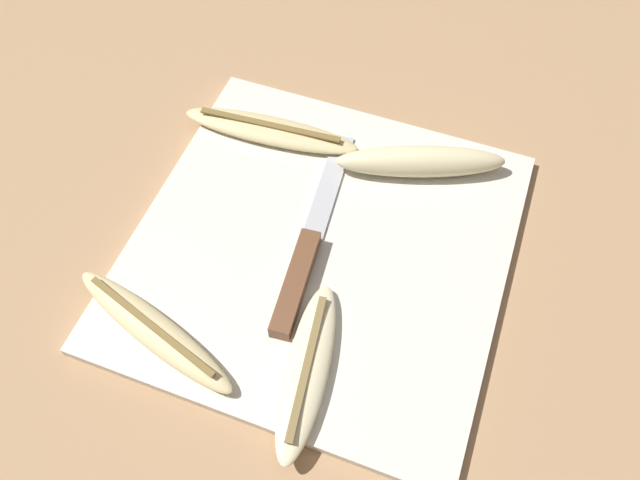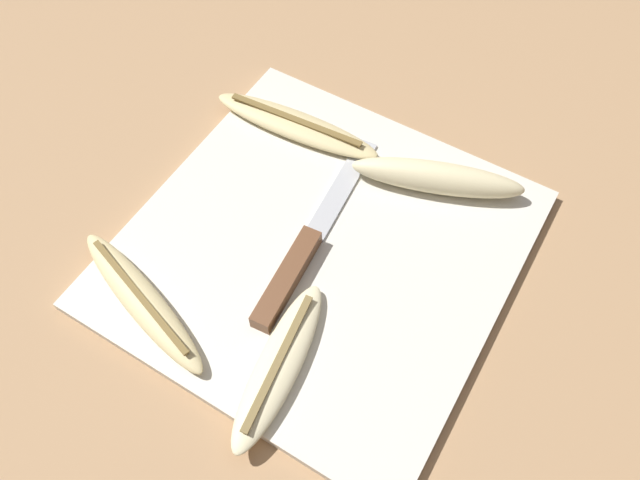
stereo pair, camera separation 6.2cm
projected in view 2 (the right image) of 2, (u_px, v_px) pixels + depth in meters
name	position (u px, v px, depth m)	size (l,w,h in m)	color
ground_plane	(320.00, 251.00, 0.64)	(4.00, 4.00, 0.00)	tan
cutting_board	(320.00, 248.00, 0.63)	(0.37, 0.38, 0.01)	silver
knife	(298.00, 260.00, 0.61)	(0.04, 0.25, 0.02)	brown
banana_cream_curved	(437.00, 178.00, 0.65)	(0.18, 0.09, 0.03)	beige
banana_pale_long	(279.00, 364.00, 0.55)	(0.06, 0.17, 0.02)	beige
banana_ripe_center	(142.00, 300.00, 0.58)	(0.19, 0.09, 0.02)	beige
banana_mellow_near	(296.00, 125.00, 0.70)	(0.20, 0.05, 0.02)	beige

